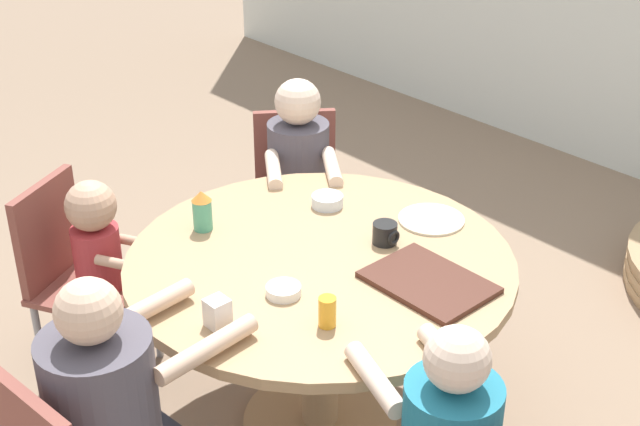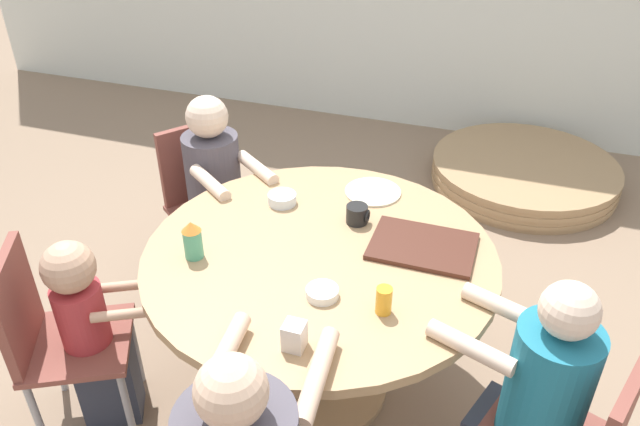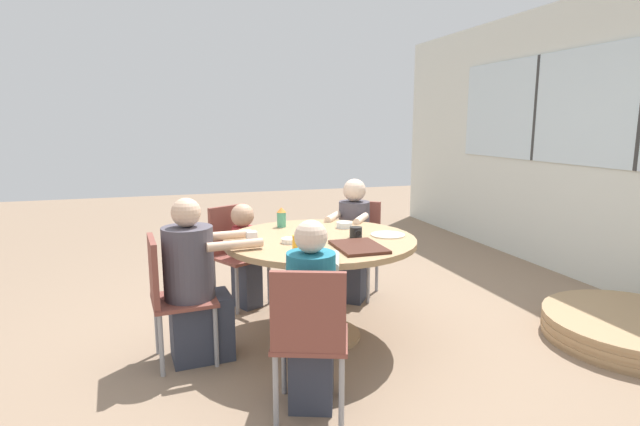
# 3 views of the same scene
# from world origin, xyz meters

# --- Properties ---
(ground_plane) EXTENTS (16.00, 16.00, 0.00)m
(ground_plane) POSITION_xyz_m (0.00, 0.00, 0.00)
(ground_plane) COLOR #8C725B
(dining_table) EXTENTS (1.38, 1.38, 0.76)m
(dining_table) POSITION_xyz_m (0.00, 0.00, 0.61)
(dining_table) COLOR tan
(dining_table) RESTS_ON ground_plane
(chair_for_man_blue_shirt) EXTENTS (0.56, 0.56, 0.85)m
(chair_for_man_blue_shirt) POSITION_xyz_m (-0.86, 0.63, 0.51)
(chair_for_man_blue_shirt) COLOR brown
(chair_for_man_blue_shirt) RESTS_ON ground_plane
(chair_for_toddler) EXTENTS (0.54, 0.54, 0.85)m
(chair_for_toddler) POSITION_xyz_m (-0.94, -0.50, 0.51)
(chair_for_toddler) COLOR brown
(chair_for_toddler) RESTS_ON ground_plane
(person_man_blue_shirt) EXTENTS (0.56, 0.51, 1.08)m
(person_man_blue_shirt) POSITION_xyz_m (-0.73, 0.53, 0.50)
(person_man_blue_shirt) COLOR #333847
(person_man_blue_shirt) RESTS_ON ground_plane
(person_man_teal_shirt) EXTENTS (0.54, 0.42, 1.07)m
(person_man_teal_shirt) POSITION_xyz_m (0.84, -0.31, 0.49)
(person_man_teal_shirt) COLOR #333847
(person_man_teal_shirt) RESTS_ON ground_plane
(person_toddler) EXTENTS (0.39, 0.33, 0.90)m
(person_toddler) POSITION_xyz_m (-0.80, -0.43, 0.45)
(person_toddler) COLOR #333847
(person_toddler) RESTS_ON ground_plane
(food_tray_dark) EXTENTS (0.40, 0.29, 0.02)m
(food_tray_dark) POSITION_xyz_m (0.37, 0.15, 0.77)
(food_tray_dark) COLOR #472319
(food_tray_dark) RESTS_ON dining_table
(coffee_mug) EXTENTS (0.10, 0.09, 0.08)m
(coffee_mug) POSITION_xyz_m (0.08, 0.25, 0.80)
(coffee_mug) COLOR black
(coffee_mug) RESTS_ON dining_table
(sippy_cup) EXTENTS (0.08, 0.08, 0.16)m
(sippy_cup) POSITION_xyz_m (-0.45, -0.18, 0.84)
(sippy_cup) COLOR #4CA57F
(sippy_cup) RESTS_ON dining_table
(juice_glass) EXTENTS (0.06, 0.06, 0.10)m
(juice_glass) POSITION_xyz_m (0.31, -0.25, 0.81)
(juice_glass) COLOR gold
(juice_glass) RESTS_ON dining_table
(milk_carton_small) EXTENTS (0.07, 0.07, 0.10)m
(milk_carton_small) POSITION_xyz_m (0.09, -0.51, 0.81)
(milk_carton_small) COLOR silver
(milk_carton_small) RESTS_ON dining_table
(bowl_white_shallow) EXTENTS (0.12, 0.12, 0.03)m
(bowl_white_shallow) POSITION_xyz_m (0.09, -0.25, 0.77)
(bowl_white_shallow) COLOR white
(bowl_white_shallow) RESTS_ON dining_table
(bowl_cereal) EXTENTS (0.12, 0.12, 0.05)m
(bowl_cereal) POSITION_xyz_m (-0.27, 0.28, 0.78)
(bowl_cereal) COLOR silver
(bowl_cereal) RESTS_ON dining_table
(plate_tortillas) EXTENTS (0.25, 0.25, 0.01)m
(plate_tortillas) POSITION_xyz_m (0.08, 0.50, 0.76)
(plate_tortillas) COLOR beige
(plate_tortillas) RESTS_ON dining_table
(folded_table_stack) EXTENTS (1.25, 1.25, 0.18)m
(folded_table_stack) POSITION_xyz_m (0.75, 2.17, 0.09)
(folded_table_stack) COLOR tan
(folded_table_stack) RESTS_ON ground_plane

